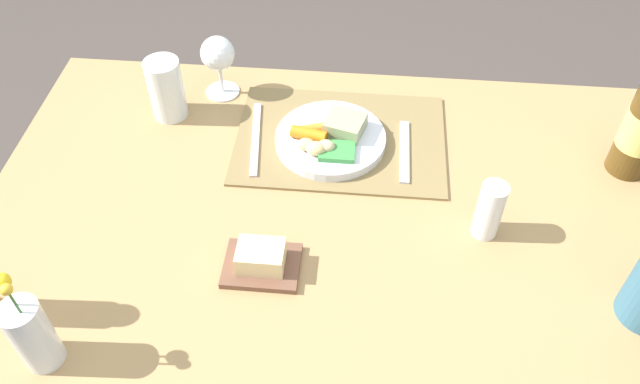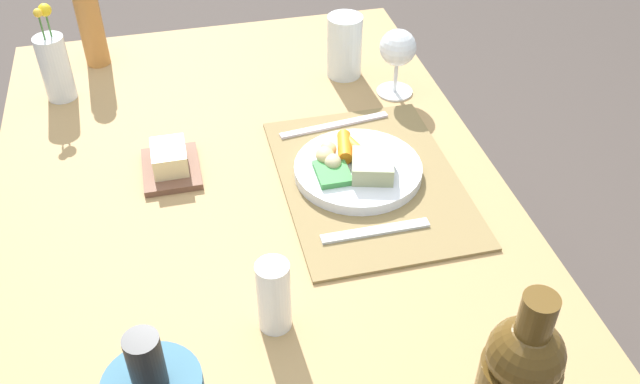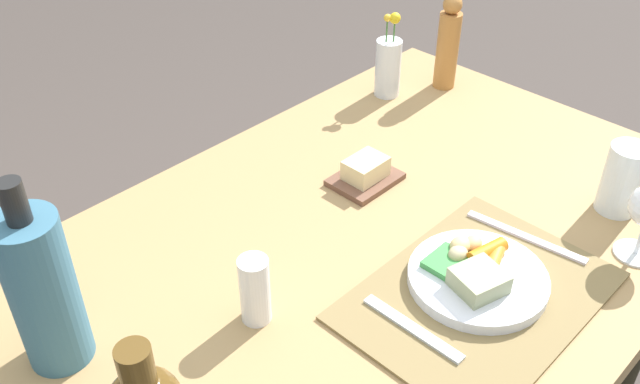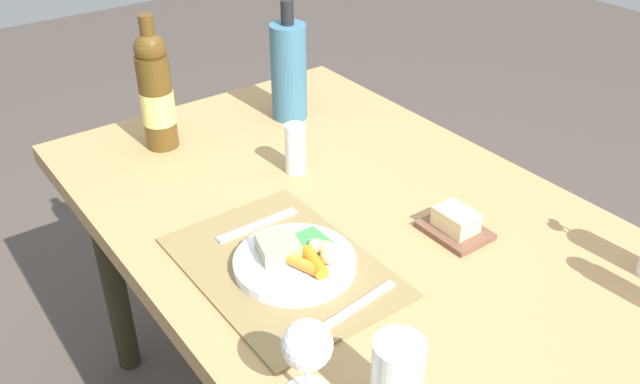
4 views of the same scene
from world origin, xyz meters
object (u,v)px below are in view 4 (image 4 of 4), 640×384
at_px(dinner_plate, 296,259).
at_px(salt_shaker, 295,149).
at_px(wine_bottle, 156,92).
at_px(butter_dish, 455,224).
at_px(cooler_bottle, 289,71).
at_px(wine_glass, 307,348).
at_px(water_tumbler, 397,383).
at_px(knife, 349,312).
at_px(dining_table, 353,249).
at_px(fork, 258,225).

xyz_separation_m(dinner_plate, salt_shaker, (-0.29, 0.20, 0.04)).
relative_size(wine_bottle, butter_dish, 2.48).
distance_m(wine_bottle, cooler_bottle, 0.34).
relative_size(cooler_bottle, wine_glass, 2.20).
bearing_deg(water_tumbler, cooler_bottle, 154.64).
height_order(cooler_bottle, butter_dish, cooler_bottle).
bearing_deg(wine_bottle, salt_shaker, 33.09).
bearing_deg(butter_dish, wine_glass, -71.07).
height_order(wine_bottle, butter_dish, wine_bottle).
xyz_separation_m(salt_shaker, butter_dish, (0.39, 0.12, -0.04)).
bearing_deg(knife, dining_table, 132.62).
distance_m(dining_table, water_tumbler, 0.51).
bearing_deg(dinner_plate, dining_table, 109.21).
bearing_deg(salt_shaker, butter_dish, 16.75).
relative_size(dinner_plate, butter_dish, 1.73).
bearing_deg(cooler_bottle, water_tumbler, -25.36).
relative_size(knife, wine_bottle, 0.68).
relative_size(dinner_plate, wine_bottle, 0.70).
xyz_separation_m(cooler_bottle, butter_dish, (0.63, -0.03, -0.11)).
distance_m(salt_shaker, wine_glass, 0.65).
bearing_deg(knife, wine_bottle, 172.46).
bearing_deg(butter_dish, dinner_plate, -106.26).
bearing_deg(wine_glass, dinner_plate, 148.76).
distance_m(dinner_plate, fork, 0.15).
distance_m(dining_table, wine_bottle, 0.59).
height_order(knife, butter_dish, butter_dish).
distance_m(dining_table, knife, 0.30).
height_order(salt_shaker, wine_glass, wine_glass).
bearing_deg(wine_bottle, wine_glass, -11.05).
xyz_separation_m(dining_table, dinner_plate, (0.07, -0.19, 0.10)).
height_order(knife, salt_shaker, salt_shaker).
height_order(dinner_plate, butter_dish, dinner_plate).
bearing_deg(cooler_bottle, fork, -41.25).
distance_m(knife, wine_glass, 0.20).
xyz_separation_m(fork, cooler_bottle, (-0.39, 0.34, 0.12)).
distance_m(knife, butter_dish, 0.32).
xyz_separation_m(dinner_plate, fork, (-0.15, 0.01, -0.01)).
distance_m(cooler_bottle, wine_glass, 0.94).
xyz_separation_m(dining_table, butter_dish, (0.16, 0.13, 0.10)).
height_order(cooler_bottle, wine_glass, cooler_bottle).
xyz_separation_m(dinner_plate, wine_glass, (0.25, -0.15, 0.08)).
height_order(water_tumbler, cooler_bottle, cooler_bottle).
bearing_deg(butter_dish, water_tumbler, -56.40).
bearing_deg(wine_glass, cooler_bottle, 147.51).
distance_m(knife, water_tumbler, 0.21).
xyz_separation_m(dining_table, water_tumbler, (0.42, -0.26, 0.14)).
bearing_deg(wine_glass, fork, 157.84).
bearing_deg(knife, fork, 171.24).
distance_m(butter_dish, wine_glass, 0.50).
relative_size(fork, knife, 0.82).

